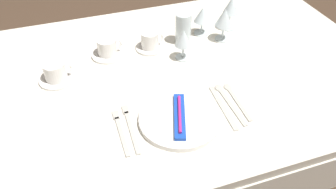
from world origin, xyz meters
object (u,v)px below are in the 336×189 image
at_px(wine_glass_right, 183,39).
at_px(drink_tumbler, 183,28).
at_px(wine_glass_left, 224,18).
at_px(spoon_dessert, 234,97).
at_px(toothbrush_package, 180,116).
at_px(wine_glass_far, 202,16).
at_px(coffee_cup_left, 107,47).
at_px(fork_inner, 120,130).
at_px(dinner_knife, 224,108).
at_px(coffee_cup_right, 150,40).
at_px(fork_outer, 130,126).
at_px(coffee_cup_far, 55,71).
at_px(wine_glass_centre, 231,7).
at_px(dinner_plate, 179,119).
at_px(spoon_soup, 227,99).

xyz_separation_m(wine_glass_right, drink_tumbler, (0.04, 0.11, -0.02)).
bearing_deg(wine_glass_left, spoon_dessert, -109.00).
relative_size(toothbrush_package, wine_glass_left, 1.41).
xyz_separation_m(wine_glass_right, wine_glass_far, (0.15, 0.16, -0.00)).
bearing_deg(coffee_cup_left, fork_inner, -96.29).
height_order(dinner_knife, wine_glass_far, wine_glass_far).
distance_m(toothbrush_package, coffee_cup_right, 0.45).
relative_size(coffee_cup_left, wine_glass_right, 0.79).
xyz_separation_m(dinner_knife, drink_tumbler, (0.02, 0.45, 0.07)).
xyz_separation_m(coffee_cup_left, wine_glass_left, (0.51, -0.04, 0.06)).
relative_size(fork_outer, drink_tumbler, 1.65).
bearing_deg(fork_inner, wine_glass_far, 44.57).
relative_size(fork_outer, coffee_cup_far, 2.13).
distance_m(spoon_dessert, drink_tumbler, 0.42).
relative_size(wine_glass_left, drink_tumbler, 1.09).
relative_size(coffee_cup_left, coffee_cup_far, 0.98).
height_order(toothbrush_package, wine_glass_centre, wine_glass_centre).
bearing_deg(coffee_cup_far, dinner_knife, -33.23).
distance_m(dinner_knife, coffee_cup_far, 0.64).
bearing_deg(dinner_knife, dinner_plate, -177.53).
relative_size(toothbrush_package, coffee_cup_left, 2.02).
distance_m(toothbrush_package, wine_glass_centre, 0.67).
bearing_deg(toothbrush_package, spoon_dessert, 12.20).
bearing_deg(wine_glass_centre, spoon_soup, -116.85).
bearing_deg(spoon_dessert, coffee_cup_right, 116.13).
bearing_deg(dinner_knife, wine_glass_right, 94.62).
relative_size(dinner_knife, wine_glass_left, 1.55).
bearing_deg(coffee_cup_left, spoon_dessert, -47.24).
distance_m(wine_glass_far, drink_tumbler, 0.12).
distance_m(coffee_cup_right, coffee_cup_far, 0.41).
distance_m(dinner_plate, toothbrush_package, 0.02).
distance_m(fork_outer, spoon_soup, 0.36).
xyz_separation_m(coffee_cup_right, drink_tumbler, (0.15, 0.00, 0.02)).
bearing_deg(drink_tumbler, wine_glass_far, 21.66).
xyz_separation_m(dinner_knife, wine_glass_centre, (0.26, 0.50, 0.10)).
bearing_deg(toothbrush_package, drink_tumbler, 68.15).
distance_m(toothbrush_package, coffee_cup_far, 0.51).
bearing_deg(coffee_cup_left, dinner_knife, -55.06).
height_order(dinner_plate, spoon_soup, dinner_plate).
bearing_deg(wine_glass_centre, wine_glass_left, -131.31).
bearing_deg(fork_outer, wine_glass_far, 46.28).
distance_m(fork_outer, coffee_cup_left, 0.44).
bearing_deg(toothbrush_package, wine_glass_right, 67.80).
relative_size(coffee_cup_far, wine_glass_left, 0.71).
height_order(dinner_knife, coffee_cup_right, coffee_cup_right).
distance_m(dinner_plate, wine_glass_centre, 0.67).
xyz_separation_m(dinner_plate, coffee_cup_far, (-0.37, 0.36, 0.03)).
height_order(dinner_knife, spoon_dessert, spoon_dessert).
bearing_deg(dinner_knife, fork_outer, 176.59).
height_order(spoon_dessert, coffee_cup_far, coffee_cup_far).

